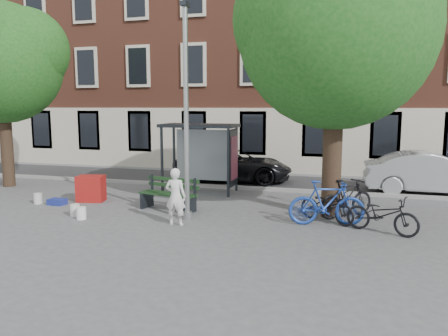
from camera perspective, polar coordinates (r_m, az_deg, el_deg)
name	(u,v)px	position (r m, az deg, el deg)	size (l,w,h in m)	color
ground	(187,219)	(12.90, -4.79, -6.71)	(90.00, 90.00, 0.00)	#4C4C4F
road	(243,180)	(19.45, 2.53, -1.64)	(40.00, 4.00, 0.01)	#28282B
curb_near	(232,187)	(17.54, 1.01, -2.52)	(40.00, 0.25, 0.12)	gray
curb_far	(253,173)	(21.37, 3.78, -0.62)	(40.00, 0.25, 0.12)	gray
building_row	(269,38)	(25.32, 5.94, 16.48)	(30.00, 8.00, 14.00)	brown
lamppost	(186,124)	(12.48, -4.94, 5.74)	(0.28, 0.35, 6.11)	#9EA0A3
tree_right	(337,22)	(13.25, 14.56, 17.96)	(5.76, 5.60, 8.20)	black
bus_shelter	(210,142)	(16.61, -1.81, 3.35)	(2.85, 1.45, 2.62)	#1E2328
painter	(176,197)	(12.18, -6.35, -3.74)	(0.59, 0.38, 1.61)	white
bench	(169,196)	(14.04, -7.19, -3.59)	(2.03, 1.02, 1.00)	#1E2328
bike_a	(382,214)	(12.12, 19.94, -5.71)	(0.66, 1.90, 1.00)	black
bike_b	(327,203)	(12.44, 13.28, -4.47)	(0.59, 2.10, 1.26)	#1B3A95
bike_c	(327,206)	(12.80, 13.29, -4.83)	(0.63, 1.80, 0.95)	black
bike_d	(347,198)	(13.45, 15.74, -3.82)	(0.55, 1.94, 1.17)	black
car_dark	(233,165)	(19.19, 1.19, 0.37)	(2.36, 5.11, 1.42)	black
car_silver	(431,173)	(18.08, 25.45, -0.64)	(1.68, 4.81, 1.58)	#999CA0
red_stand	(91,189)	(15.85, -16.98, -2.58)	(0.90, 0.60, 0.90)	maroon
blue_crate	(57,202)	(15.74, -20.95, -4.14)	(0.55, 0.40, 0.20)	navy
bucket_a	(75,210)	(13.94, -18.88, -5.24)	(0.28, 0.28, 0.36)	silver
bucket_b	(38,198)	(16.13, -23.13, -3.68)	(0.28, 0.28, 0.36)	silver
bucket_c	(81,213)	(13.50, -18.14, -5.63)	(0.28, 0.28, 0.36)	white
notice_sign	(327,174)	(14.34, 13.30, -0.72)	(0.28, 0.04, 1.65)	#9EA0A3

